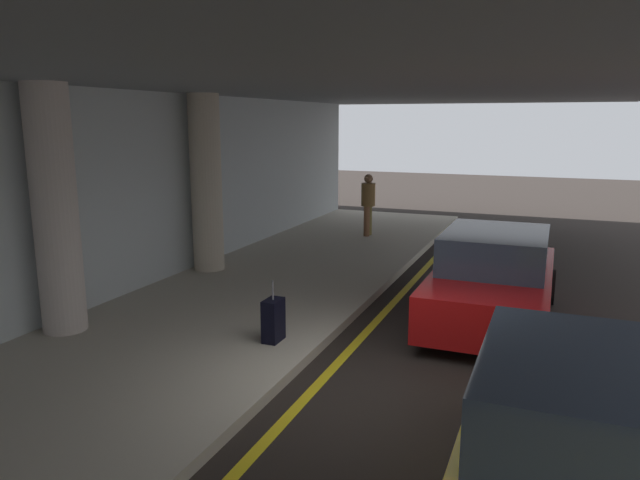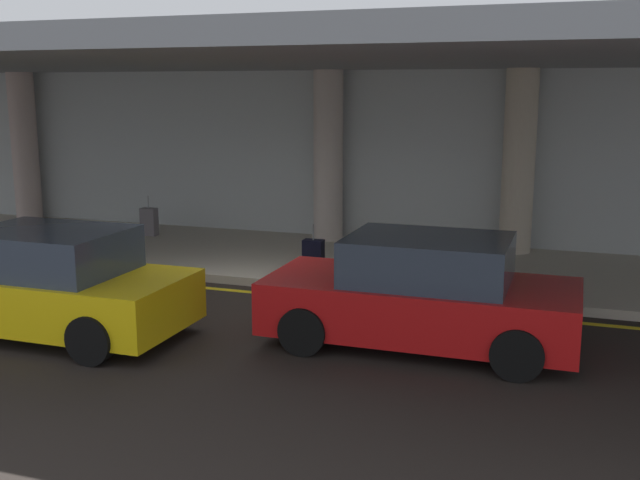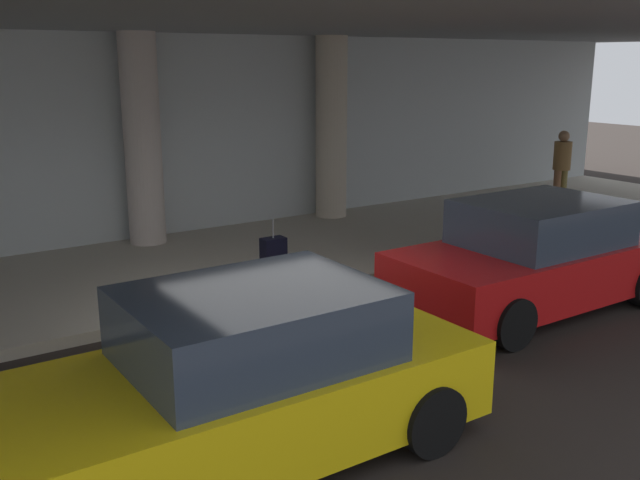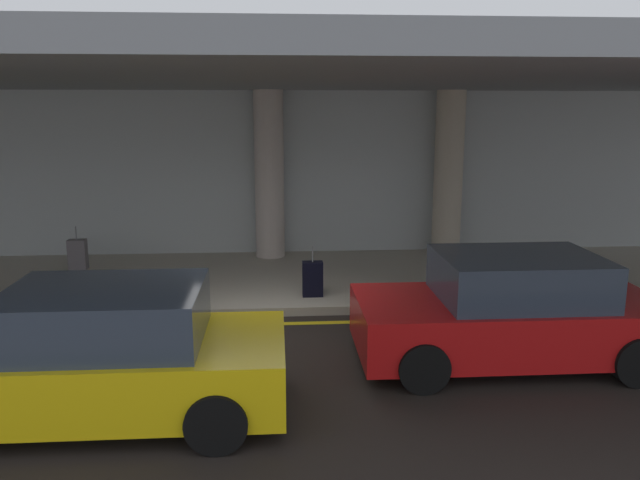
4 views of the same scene
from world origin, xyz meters
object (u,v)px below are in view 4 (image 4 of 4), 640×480
Objects in this scene: car_yellow_taxi at (102,356)px; suitcase_upright_secondary at (78,254)px; support_column_center at (269,175)px; support_column_right_mid at (448,174)px; suitcase_upright_primary at (313,279)px; car_red at (510,312)px.

car_yellow_taxi is 4.56× the size of suitcase_upright_secondary.
support_column_center reaches higher than suitcase_upright_secondary.
support_column_right_mid is 4.06× the size of suitcase_upright_secondary.
suitcase_upright_primary is (2.57, 3.96, -0.25)m from car_yellow_taxi.
support_column_right_mid reaches higher than suitcase_upright_primary.
support_column_center is at bearing 23.94° from suitcase_upright_secondary.
support_column_center and support_column_right_mid have the same top height.
suitcase_upright_primary and suitcase_upright_secondary have the same top height.
car_yellow_taxi is 4.73m from suitcase_upright_primary.
suitcase_upright_primary is at bearing -43.82° from car_red.
support_column_right_mid is 4.06× the size of suitcase_upright_primary.
support_column_right_mid is at bearing 0.00° from support_column_center.
car_yellow_taxi is 1.00× the size of car_red.
support_column_right_mid is at bearing 17.52° from suitcase_upright_secondary.
car_red is at bearing -23.57° from suitcase_upright_secondary.
support_column_center is 1.00× the size of support_column_right_mid.
suitcase_upright_secondary is at bearing -167.07° from support_column_center.
support_column_center is 6.87m from car_red.
car_yellow_taxi is at bearing -129.25° from support_column_right_mid.
car_yellow_taxi is at bearing -59.79° from suitcase_upright_secondary.
suitcase_upright_primary is (-2.52, 2.76, -0.25)m from car_red.
car_red is (-0.71, -5.90, -1.26)m from support_column_right_mid.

